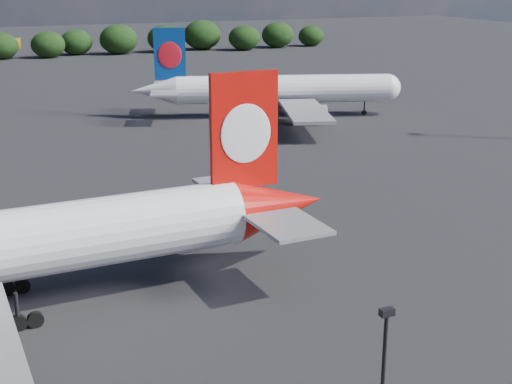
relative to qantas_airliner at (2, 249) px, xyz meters
name	(u,v)px	position (x,y,z in m)	size (l,w,h in m)	color
qantas_airliner	(2,249)	(0.00, 0.00, 0.00)	(49.43, 46.97, 16.14)	white
china_southern_airliner	(274,90)	(47.00, 58.95, -0.40)	(44.48, 42.68, 14.82)	white
billboard_yellow	(12,44)	(13.65, 166.31, -1.05)	(5.00, 0.30, 5.50)	yellow
horizon_treeline	(16,44)	(14.72, 164.24, -0.94)	(205.21, 16.44, 9.10)	black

